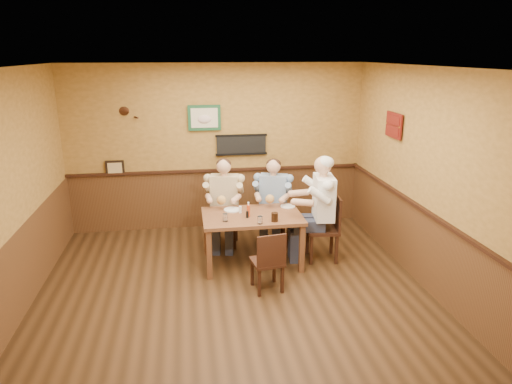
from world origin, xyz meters
TOP-DOWN VIEW (x-y plane):
  - room at (0.13, 0.17)m, footprint 5.02×5.03m
  - dining_table at (0.36, 0.89)m, footprint 1.40×0.90m
  - chair_back_left at (0.04, 1.62)m, footprint 0.48×0.48m
  - chair_back_right at (0.81, 1.59)m, footprint 0.51×0.51m
  - chair_right_end at (1.41, 0.88)m, footprint 0.50×0.50m
  - chair_near_side at (0.44, 0.10)m, footprint 0.43×0.43m
  - diner_tan_shirt at (0.04, 1.62)m, footprint 0.68×0.68m
  - diner_blue_polo at (0.81, 1.59)m, footprint 0.73×0.73m
  - diner_white_elder at (1.41, 0.88)m, footprint 0.72×0.72m
  - water_glass_left at (-0.03, 0.69)m, footprint 0.08×0.08m
  - water_glass_mid at (0.42, 0.52)m, footprint 0.07×0.07m
  - cola_tumbler at (0.63, 0.58)m, footprint 0.10×0.10m
  - hot_sauce_bottle at (0.30, 0.84)m, footprint 0.05×0.05m
  - salt_shaker at (0.21, 0.99)m, footprint 0.05×0.05m
  - pepper_shaker at (0.28, 0.78)m, footprint 0.04×0.04m
  - plate_far_left at (0.11, 1.12)m, footprint 0.25×0.25m
  - plate_far_right at (0.94, 1.15)m, footprint 0.25×0.25m

SIDE VIEW (x-z plane):
  - chair_near_side at x=0.44m, z-range 0.00..0.82m
  - chair_back_right at x=0.81m, z-range 0.00..0.87m
  - chair_back_left at x=0.04m, z-range 0.00..0.89m
  - chair_right_end at x=1.41m, z-range 0.00..0.98m
  - diner_blue_polo at x=0.81m, z-range 0.00..1.25m
  - diner_tan_shirt at x=0.04m, z-range 0.00..1.27m
  - dining_table at x=0.36m, z-range 0.28..1.03m
  - diner_white_elder at x=1.41m, z-range 0.00..1.40m
  - plate_far_right at x=0.94m, z-range 0.75..0.76m
  - plate_far_left at x=0.11m, z-range 0.75..0.77m
  - pepper_shaker at x=0.28m, z-range 0.75..0.84m
  - salt_shaker at x=0.21m, z-range 0.75..0.85m
  - water_glass_mid at x=0.42m, z-range 0.75..0.86m
  - water_glass_left at x=-0.03m, z-range 0.75..0.86m
  - cola_tumbler at x=0.63m, z-range 0.75..0.87m
  - hot_sauce_bottle at x=0.30m, z-range 0.75..0.94m
  - room at x=0.13m, z-range 0.28..3.09m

